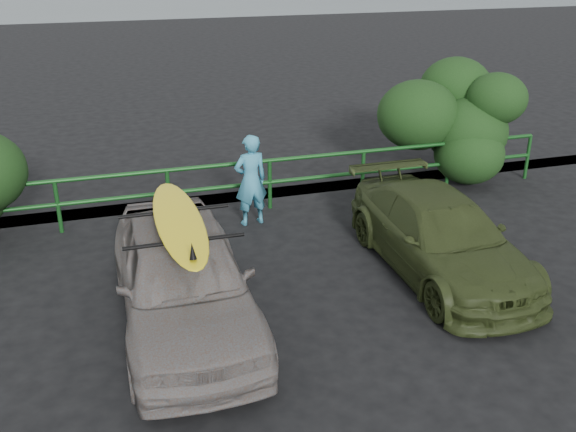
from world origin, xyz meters
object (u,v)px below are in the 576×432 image
man (251,180)px  surfboard (179,221)px  sedan (183,277)px  olive_vehicle (440,236)px  guardrail (220,189)px

man → surfboard: man is taller
sedan → olive_vehicle: 4.18m
olive_vehicle → man: man is taller
olive_vehicle → sedan: bearing=-174.3°
olive_vehicle → surfboard: size_ratio=1.45×
olive_vehicle → surfboard: bearing=-174.3°
guardrail → sedan: size_ratio=3.19×
sedan → surfboard: 0.84m
guardrail → olive_vehicle: bearing=-49.5°
guardrail → man: man is taller
guardrail → sedan: sedan is taller
olive_vehicle → surfboard: surfboard is taller
sedan → surfboard: (0.00, 0.00, 0.84)m
guardrail → surfboard: size_ratio=4.75×
sedan → man: man is taller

